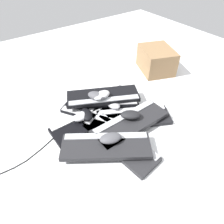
# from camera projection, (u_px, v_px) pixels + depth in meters

# --- Properties ---
(ground_plane) EXTENTS (3.20, 3.20, 0.00)m
(ground_plane) POSITION_uv_depth(u_px,v_px,m) (121.00, 120.00, 1.18)
(ground_plane) COLOR white
(keyboard_0) EXTENTS (0.44, 0.15, 0.03)m
(keyboard_0) POSITION_uv_depth(u_px,v_px,m) (89.00, 121.00, 1.16)
(keyboard_0) COLOR black
(keyboard_0) RESTS_ON ground
(keyboard_1) EXTENTS (0.21, 0.46, 0.03)m
(keyboard_1) POSITION_uv_depth(u_px,v_px,m) (120.00, 142.00, 1.04)
(keyboard_1) COLOR #232326
(keyboard_1) RESTS_ON ground
(keyboard_2) EXTENTS (0.46, 0.34, 0.03)m
(keyboard_2) POSITION_uv_depth(u_px,v_px,m) (133.00, 118.00, 1.18)
(keyboard_2) COLOR black
(keyboard_2) RESTS_ON ground
(keyboard_3) EXTENTS (0.46, 0.34, 0.03)m
(keyboard_3) POSITION_uv_depth(u_px,v_px,m) (111.00, 106.00, 1.26)
(keyboard_3) COLOR black
(keyboard_3) RESTS_ON ground
(keyboard_4) EXTENTS (0.37, 0.45, 0.03)m
(keyboard_4) POSITION_uv_depth(u_px,v_px,m) (98.00, 112.00, 1.21)
(keyboard_4) COLOR black
(keyboard_4) RESTS_ON ground
(keyboard_5) EXTENTS (0.45, 0.37, 0.03)m
(keyboard_5) POSITION_uv_depth(u_px,v_px,m) (103.00, 99.00, 1.26)
(keyboard_5) COLOR black
(keyboard_5) RESTS_ON keyboard_4
(keyboard_6) EXTENTS (0.46, 0.33, 0.03)m
(keyboard_6) POSITION_uv_depth(u_px,v_px,m) (103.00, 96.00, 1.23)
(keyboard_6) COLOR black
(keyboard_6) RESTS_ON keyboard_5
(keyboard_7) EXTENTS (0.44, 0.16, 0.03)m
(keyboard_7) POSITION_uv_depth(u_px,v_px,m) (131.00, 122.00, 1.11)
(keyboard_7) COLOR #232326
(keyboard_7) RESTS_ON keyboard_2
(keyboard_8) EXTENTS (0.45, 0.37, 0.03)m
(keyboard_8) POSITION_uv_depth(u_px,v_px,m) (106.00, 146.00, 0.99)
(keyboard_8) COLOR #232326
(keyboard_8) RESTS_ON keyboard_1
(mouse_0) EXTENTS (0.09, 0.12, 0.04)m
(mouse_0) POSITION_uv_depth(u_px,v_px,m) (86.00, 114.00, 1.15)
(mouse_0) COLOR black
(mouse_0) RESTS_ON keyboard_0
(mouse_1) EXTENTS (0.12, 0.13, 0.04)m
(mouse_1) POSITION_uv_depth(u_px,v_px,m) (97.00, 96.00, 1.18)
(mouse_1) COLOR #4C4C51
(mouse_1) RESTS_ON keyboard_6
(mouse_2) EXTENTS (0.13, 0.11, 0.04)m
(mouse_2) POSITION_uv_depth(u_px,v_px,m) (114.00, 100.00, 1.24)
(mouse_2) COLOR black
(mouse_2) RESTS_ON keyboard_3
(mouse_3) EXTENTS (0.13, 0.12, 0.04)m
(mouse_3) POSITION_uv_depth(u_px,v_px,m) (131.00, 115.00, 1.10)
(mouse_3) COLOR black
(mouse_3) RESTS_ON keyboard_7
(mouse_4) EXTENTS (0.07, 0.11, 0.04)m
(mouse_4) POSITION_uv_depth(u_px,v_px,m) (113.00, 104.00, 1.22)
(mouse_4) COLOR #B7B7BC
(mouse_4) RESTS_ON keyboard_3
(mouse_5) EXTENTS (0.13, 0.10, 0.04)m
(mouse_5) POSITION_uv_depth(u_px,v_px,m) (111.00, 138.00, 0.98)
(mouse_5) COLOR #4C4C51
(mouse_5) RESTS_ON keyboard_8
(mouse_6) EXTENTS (0.11, 0.07, 0.04)m
(mouse_6) POSITION_uv_depth(u_px,v_px,m) (102.00, 95.00, 1.18)
(mouse_6) COLOR silver
(mouse_6) RESTS_ON keyboard_6
(mouse_7) EXTENTS (0.12, 0.07, 0.04)m
(mouse_7) POSITION_uv_depth(u_px,v_px,m) (82.00, 116.00, 1.14)
(mouse_7) COLOR #B7B7BC
(mouse_7) RESTS_ON keyboard_0
(cable_0) EXTENTS (0.45, 0.26, 0.01)m
(cable_0) POSITION_uv_depth(u_px,v_px,m) (88.00, 116.00, 1.20)
(cable_0) COLOR black
(cable_0) RESTS_ON ground
(cable_1) EXTENTS (0.56, 0.25, 0.01)m
(cable_1) POSITION_uv_depth(u_px,v_px,m) (11.00, 172.00, 0.92)
(cable_1) COLOR black
(cable_1) RESTS_ON ground
(cardboard_box) EXTENTS (0.31, 0.34, 0.18)m
(cardboard_box) POSITION_uv_depth(u_px,v_px,m) (156.00, 60.00, 1.55)
(cardboard_box) COLOR olive
(cardboard_box) RESTS_ON ground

